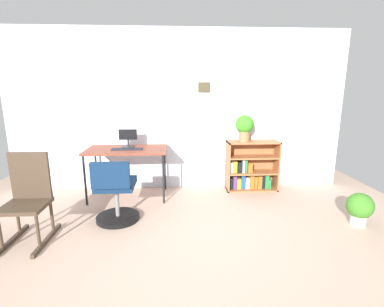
{
  "coord_description": "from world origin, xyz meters",
  "views": [
    {
      "loc": [
        -0.04,
        -2.25,
        1.56
      ],
      "look_at": [
        0.18,
        1.5,
        0.7
      ],
      "focal_mm": 26.2,
      "sensor_mm": 36.0,
      "label": 1
    }
  ],
  "objects_px": {
    "keyboard": "(127,149)",
    "potted_plant_floor": "(360,207)",
    "office_chair": "(116,195)",
    "potted_plant_on_shelf": "(245,126)",
    "rocking_chair": "(28,197)",
    "desk": "(127,152)",
    "bookshelf_low": "(250,168)",
    "monitor": "(128,138)"
  },
  "relations": [
    {
      "from": "keyboard",
      "to": "office_chair",
      "type": "distance_m",
      "value": 0.83
    },
    {
      "from": "rocking_chair",
      "to": "monitor",
      "type": "bearing_deg",
      "value": 55.95
    },
    {
      "from": "potted_plant_floor",
      "to": "office_chair",
      "type": "bearing_deg",
      "value": 174.93
    },
    {
      "from": "keyboard",
      "to": "bookshelf_low",
      "type": "distance_m",
      "value": 1.92
    },
    {
      "from": "desk",
      "to": "rocking_chair",
      "type": "height_order",
      "value": "rocking_chair"
    },
    {
      "from": "monitor",
      "to": "potted_plant_floor",
      "type": "relative_size",
      "value": 0.68
    },
    {
      "from": "office_chair",
      "to": "potted_plant_on_shelf",
      "type": "bearing_deg",
      "value": 29.39
    },
    {
      "from": "monitor",
      "to": "keyboard",
      "type": "distance_m",
      "value": 0.22
    },
    {
      "from": "monitor",
      "to": "office_chair",
      "type": "xyz_separation_m",
      "value": [
        -0.02,
        -0.92,
        -0.52
      ]
    },
    {
      "from": "keyboard",
      "to": "potted_plant_floor",
      "type": "xyz_separation_m",
      "value": [
        2.81,
        -0.99,
        -0.52
      ]
    },
    {
      "from": "desk",
      "to": "keyboard",
      "type": "distance_m",
      "value": 0.1
    },
    {
      "from": "office_chair",
      "to": "monitor",
      "type": "bearing_deg",
      "value": 88.53
    },
    {
      "from": "desk",
      "to": "office_chair",
      "type": "xyz_separation_m",
      "value": [
        -0.01,
        -0.81,
        -0.33
      ]
    },
    {
      "from": "monitor",
      "to": "potted_plant_on_shelf",
      "type": "bearing_deg",
      "value": 2.41
    },
    {
      "from": "bookshelf_low",
      "to": "desk",
      "type": "bearing_deg",
      "value": -172.92
    },
    {
      "from": "keyboard",
      "to": "rocking_chair",
      "type": "distance_m",
      "value": 1.4
    },
    {
      "from": "keyboard",
      "to": "rocking_chair",
      "type": "bearing_deg",
      "value": -128.68
    },
    {
      "from": "bookshelf_low",
      "to": "keyboard",
      "type": "bearing_deg",
      "value": -170.69
    },
    {
      "from": "rocking_chair",
      "to": "office_chair",
      "type": "bearing_deg",
      "value": 22.17
    },
    {
      "from": "office_chair",
      "to": "bookshelf_low",
      "type": "distance_m",
      "value": 2.15
    },
    {
      "from": "desk",
      "to": "monitor",
      "type": "bearing_deg",
      "value": 84.62
    },
    {
      "from": "keyboard",
      "to": "bookshelf_low",
      "type": "xyz_separation_m",
      "value": [
        1.85,
        0.3,
        -0.4
      ]
    },
    {
      "from": "desk",
      "to": "bookshelf_low",
      "type": "bearing_deg",
      "value": 7.08
    },
    {
      "from": "potted_plant_on_shelf",
      "to": "bookshelf_low",
      "type": "bearing_deg",
      "value": 20.39
    },
    {
      "from": "bookshelf_low",
      "to": "potted_plant_on_shelf",
      "type": "distance_m",
      "value": 0.69
    },
    {
      "from": "rocking_chair",
      "to": "potted_plant_floor",
      "type": "height_order",
      "value": "rocking_chair"
    },
    {
      "from": "potted_plant_on_shelf",
      "to": "rocking_chair",
      "type": "bearing_deg",
      "value": -152.82
    },
    {
      "from": "potted_plant_on_shelf",
      "to": "potted_plant_floor",
      "type": "height_order",
      "value": "potted_plant_on_shelf"
    },
    {
      "from": "keyboard",
      "to": "potted_plant_floor",
      "type": "bearing_deg",
      "value": -19.35
    },
    {
      "from": "office_chair",
      "to": "potted_plant_floor",
      "type": "height_order",
      "value": "office_chair"
    },
    {
      "from": "keyboard",
      "to": "rocking_chair",
      "type": "relative_size",
      "value": 0.47
    },
    {
      "from": "keyboard",
      "to": "potted_plant_on_shelf",
      "type": "relative_size",
      "value": 1.07
    },
    {
      "from": "rocking_chair",
      "to": "potted_plant_on_shelf",
      "type": "distance_m",
      "value": 2.95
    },
    {
      "from": "monitor",
      "to": "office_chair",
      "type": "bearing_deg",
      "value": -91.47
    },
    {
      "from": "keyboard",
      "to": "office_chair",
      "type": "height_order",
      "value": "office_chair"
    },
    {
      "from": "bookshelf_low",
      "to": "potted_plant_floor",
      "type": "distance_m",
      "value": 1.61
    },
    {
      "from": "potted_plant_on_shelf",
      "to": "monitor",
      "type": "bearing_deg",
      "value": -177.59
    },
    {
      "from": "keyboard",
      "to": "potted_plant_floor",
      "type": "distance_m",
      "value": 3.02
    },
    {
      "from": "monitor",
      "to": "potted_plant_on_shelf",
      "type": "xyz_separation_m",
      "value": [
        1.73,
        0.07,
        0.16
      ]
    },
    {
      "from": "desk",
      "to": "bookshelf_low",
      "type": "xyz_separation_m",
      "value": [
        1.87,
        0.23,
        -0.33
      ]
    },
    {
      "from": "monitor",
      "to": "desk",
      "type": "bearing_deg",
      "value": -95.38
    },
    {
      "from": "desk",
      "to": "rocking_chair",
      "type": "xyz_separation_m",
      "value": [
        -0.83,
        -1.14,
        -0.21
      ]
    }
  ]
}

